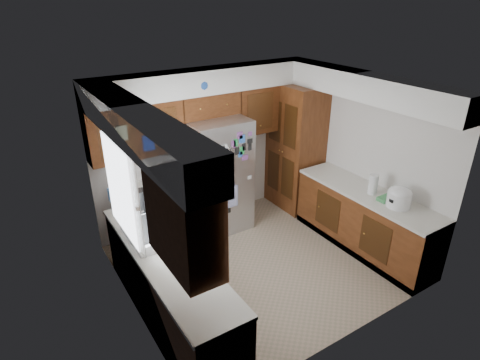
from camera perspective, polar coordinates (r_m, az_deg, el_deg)
name	(u,v)px	position (r m, az deg, el deg)	size (l,w,h in m)	color
floor	(261,263)	(5.81, 3.01, -11.68)	(3.60, 3.60, 0.00)	tan
room_shell	(241,135)	(5.16, 0.15, 6.44)	(3.64, 3.24, 2.52)	silver
left_counter_run	(169,270)	(5.05, -10.07, -12.47)	(1.36, 3.20, 0.92)	#48220D
right_counter_run	(364,222)	(6.18, 17.21, -5.78)	(0.63, 2.25, 0.92)	#48220D
pantry	(295,148)	(6.92, 7.88, 4.60)	(0.60, 0.90, 2.15)	#48220D
fridge	(218,175)	(6.23, -3.21, 0.66)	(0.90, 0.79, 1.80)	#A8A8AD
bridge_cabinet	(208,104)	(6.05, -4.54, 10.71)	(0.96, 0.34, 0.35)	#48220D
fridge_top_items	(209,84)	(5.94, -4.38, 13.49)	(0.70, 0.33, 0.30)	blue
sink_assembly	(152,231)	(4.75, -12.46, -7.16)	(0.52, 0.70, 0.37)	white
left_counter_clutter	(133,200)	(5.34, -14.97, -2.82)	(0.36, 0.90, 0.38)	black
rice_cooker	(399,197)	(5.63, 21.73, -2.22)	(0.32, 0.31, 0.28)	white
paper_towel	(373,184)	(5.86, 18.41, -0.59)	(0.13, 0.13, 0.29)	white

